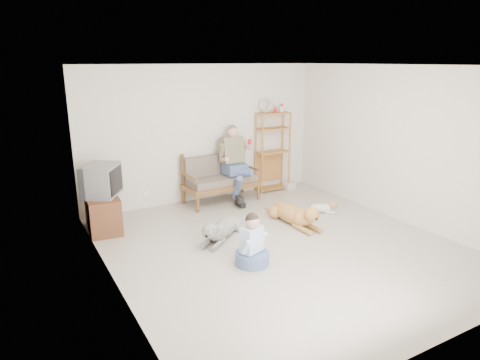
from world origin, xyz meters
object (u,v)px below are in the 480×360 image
loveseat (220,178)px  golden_retriever (295,215)px  etagere (273,151)px  tv_stand (103,213)px

loveseat → golden_retriever: loveseat is taller
loveseat → etagere: etagere is taller
golden_retriever → loveseat: bearing=105.4°
loveseat → etagere: size_ratio=0.77×
etagere → tv_stand: etagere is taller
etagere → golden_retriever: etagere is taller
etagere → loveseat: bearing=-175.3°
golden_retriever → etagere: bearing=66.3°
loveseat → tv_stand: bearing=-173.5°
etagere → golden_retriever: 2.20m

